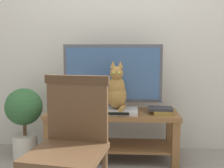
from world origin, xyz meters
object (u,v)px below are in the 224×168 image
tv_stand (112,126)px  media_box (117,111)px  cat (117,90)px  wooden_chair (71,136)px  book_stack (161,110)px  tv (113,76)px  potted_plant (24,116)px

tv_stand → media_box: (0.05, -0.09, 0.17)m
cat → wooden_chair: 0.91m
tv_stand → book_stack: bearing=-7.4°
cat → wooden_chair: (-0.27, -0.84, -0.19)m
wooden_chair → book_stack: bearing=51.6°
media_box → book_stack: bearing=3.4°
media_box → wooden_chair: bearing=-107.2°
tv → book_stack: size_ratio=4.02×
wooden_chair → media_box: bearing=72.8°
media_box → wooden_chair: size_ratio=0.43×
tv_stand → media_box: media_box is taller
tv → potted_plant: size_ratio=1.37×
wooden_chair → book_stack: size_ratio=3.79×
media_box → cat: 0.21m
media_box → potted_plant: bearing=174.8°
media_box → book_stack: size_ratio=1.63×
tv → cat: bearing=-72.9°
cat → media_box: bearing=94.3°
media_box → tv_stand: bearing=119.1°
cat → potted_plant: size_ratio=0.64×
cat → book_stack: bearing=5.2°
tv_stand → book_stack: book_stack is taller
wooden_chair → potted_plant: 1.18m
tv → book_stack: 0.60m
tv_stand → tv: 0.51m
cat → book_stack: (0.43, 0.04, -0.20)m
tv → media_box: 0.37m
tv → media_box: bearing=-71.7°
cat → book_stack: cat is taller
tv_stand → tv: tv is taller
media_box → potted_plant: size_ratio=0.55×
tv → cat: tv is taller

